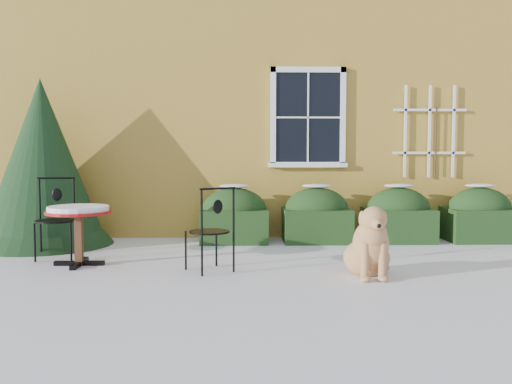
{
  "coord_description": "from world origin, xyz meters",
  "views": [
    {
      "loc": [
        -0.2,
        -6.36,
        1.43
      ],
      "look_at": [
        0.0,
        1.0,
        0.9
      ],
      "focal_mm": 40.0,
      "sensor_mm": 36.0,
      "label": 1
    }
  ],
  "objects_px": {
    "bistro_table": "(78,216)",
    "patio_chair_near": "(211,229)",
    "patio_chair_far": "(56,218)",
    "dog": "(369,247)",
    "evergreen_shrub": "(42,178)"
  },
  "relations": [
    {
      "from": "patio_chair_near",
      "to": "bistro_table",
      "type": "bearing_deg",
      "value": -45.28
    },
    {
      "from": "patio_chair_near",
      "to": "dog",
      "type": "height_order",
      "value": "patio_chair_near"
    },
    {
      "from": "evergreen_shrub",
      "to": "dog",
      "type": "bearing_deg",
      "value": -27.8
    },
    {
      "from": "patio_chair_far",
      "to": "bistro_table",
      "type": "bearing_deg",
      "value": -59.27
    },
    {
      "from": "evergreen_shrub",
      "to": "patio_chair_near",
      "type": "bearing_deg",
      "value": -37.22
    },
    {
      "from": "bistro_table",
      "to": "patio_chair_near",
      "type": "distance_m",
      "value": 1.73
    },
    {
      "from": "patio_chair_near",
      "to": "dog",
      "type": "bearing_deg",
      "value": 138.04
    },
    {
      "from": "patio_chair_near",
      "to": "patio_chair_far",
      "type": "distance_m",
      "value": 2.33
    },
    {
      "from": "bistro_table",
      "to": "patio_chair_far",
      "type": "bearing_deg",
      "value": 130.52
    },
    {
      "from": "dog",
      "to": "patio_chair_near",
      "type": "bearing_deg",
      "value": 168.68
    },
    {
      "from": "patio_chair_near",
      "to": "dog",
      "type": "distance_m",
      "value": 1.85
    },
    {
      "from": "evergreen_shrub",
      "to": "patio_chair_far",
      "type": "distance_m",
      "value": 1.29
    },
    {
      "from": "patio_chair_near",
      "to": "dog",
      "type": "relative_size",
      "value": 1.07
    },
    {
      "from": "evergreen_shrub",
      "to": "patio_chair_far",
      "type": "bearing_deg",
      "value": -63.77
    },
    {
      "from": "evergreen_shrub",
      "to": "dog",
      "type": "height_order",
      "value": "evergreen_shrub"
    }
  ]
}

